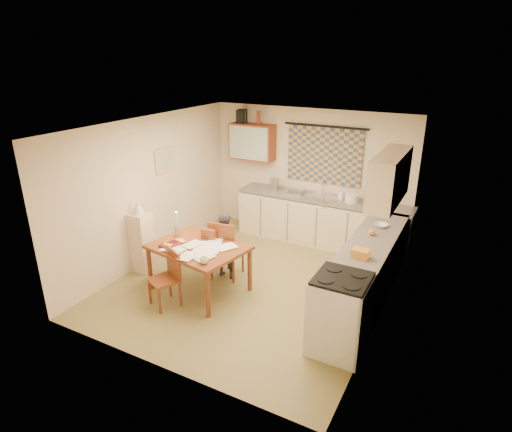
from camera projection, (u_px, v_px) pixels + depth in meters
The scene contains 44 objects.
floor at pixel (254, 283), 6.88m from camera, with size 4.00×4.50×0.02m, color olive.
ceiling at pixel (253, 125), 5.97m from camera, with size 4.00×4.50×0.02m, color white.
wall_back at pixel (309, 174), 8.29m from camera, with size 4.00×0.02×2.50m, color beige.
wall_front at pixel (153, 274), 4.57m from camera, with size 4.00×0.02×2.50m, color beige.
wall_left at pixel (150, 190), 7.31m from camera, with size 0.02×4.50×2.50m, color beige.
wall_right at pixel (390, 235), 5.54m from camera, with size 0.02×4.50×2.50m, color beige.
window_blind at pixel (324, 156), 7.98m from camera, with size 1.45×0.03×1.05m, color navy.
curtain_rod at pixel (325, 126), 7.76m from camera, with size 0.04×0.04×1.60m, color black.
wall_cabinet at pixel (252, 142), 8.44m from camera, with size 0.90×0.34×0.70m, color maroon.
wall_cabinet_glass at pixel (248, 143), 8.30m from camera, with size 0.84×0.02×0.64m, color #99B2A5.
upper_cabinet_right at pixel (390, 178), 5.86m from camera, with size 0.34×1.30×0.70m, color beige.
framed_print at pixel (165, 160), 7.46m from camera, with size 0.04×0.50×0.40m, color beige.
print_canvas at pixel (166, 160), 7.45m from camera, with size 0.01×0.42×0.32m, color beige.
counter_back at pixel (322, 221), 8.13m from camera, with size 3.30×0.62×0.92m.
counter_right at pixel (366, 274), 6.21m from camera, with size 0.62×2.95×0.92m.
stove at pixel (340, 314), 5.16m from camera, with size 0.66×0.66×1.01m.
sink at pixel (322, 200), 7.99m from camera, with size 0.55×0.45×0.10m, color silver.
tap at pixel (322, 187), 8.10m from camera, with size 0.03×0.03×0.28m, color silver.
dish_rack at pixel (294, 192), 8.21m from camera, with size 0.35×0.30×0.06m, color silver.
kettle at pixel (275, 184), 8.36m from camera, with size 0.18×0.18×0.24m, color silver.
mixing_bowl at pixel (352, 198), 7.70m from camera, with size 0.24×0.24×0.16m, color white.
soap_bottle at pixel (341, 195), 7.83m from camera, with size 0.11×0.11×0.20m, color white.
bowl at pixel (381, 225), 6.64m from camera, with size 0.25×0.25×0.05m, color white.
orange_bag at pixel (361, 253), 5.64m from camera, with size 0.22×0.16×0.12m, color orange.
fruit_orange at pixel (372, 232), 6.33m from camera, with size 0.10×0.10×0.10m, color orange.
speaker at pixel (242, 116), 8.38m from camera, with size 0.16×0.20×0.26m, color black.
bottle_green at pixel (244, 116), 8.35m from camera, with size 0.07×0.07×0.26m, color #195926.
bottle_brown at pixel (258, 118), 8.21m from camera, with size 0.07×0.07×0.26m, color maroon.
dining_table at pixel (200, 268), 6.54m from camera, with size 1.52×1.26×0.75m.
chair_far at pixel (227, 259), 6.97m from camera, with size 0.50×0.50×1.00m.
chair_near at pixel (166, 289), 6.19m from camera, with size 0.50×0.50×0.84m.
person at pixel (226, 245), 6.86m from camera, with size 0.42×0.28×1.13m, color black.
shelf_stand at pixel (142, 242), 7.09m from camera, with size 0.32×0.30×1.02m, color beige.
lampshade at pixel (138, 207), 6.86m from camera, with size 0.20×0.20×0.22m, color beige.
letter_rack at pixel (209, 234), 6.61m from camera, with size 0.22×0.10×0.16m, color #662D13.
mug at pixel (204, 261), 5.85m from camera, with size 0.13×0.13×0.09m, color white.
magazine at pixel (166, 243), 6.47m from camera, with size 0.29×0.34×0.03m, color maroon.
book at pixel (174, 240), 6.56m from camera, with size 0.25×0.29×0.02m, color orange.
orange_box at pixel (168, 246), 6.36m from camera, with size 0.12×0.08×0.04m, color orange.
eyeglasses at pixel (191, 254), 6.11m from camera, with size 0.13×0.04×0.02m, color black.
candle_holder at pixel (177, 231), 6.69m from camera, with size 0.06×0.06×0.18m, color silver.
candle at pixel (177, 219), 6.65m from camera, with size 0.02×0.02×0.22m, color white.
candle_flame at pixel (176, 212), 6.56m from camera, with size 0.02×0.02×0.02m, color #FFCC66.
papers at pixel (201, 249), 6.27m from camera, with size 1.10×0.92×0.02m.
Camera 1 is at (2.87, -5.30, 3.48)m, focal length 30.00 mm.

